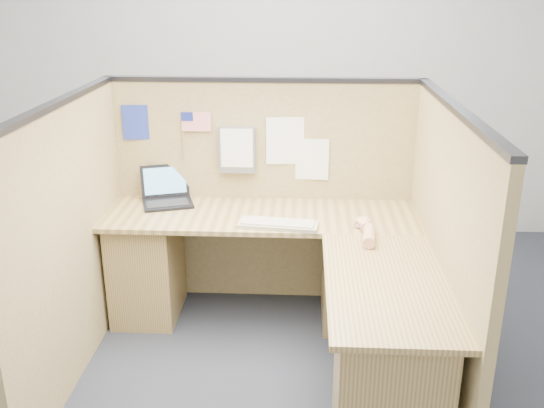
# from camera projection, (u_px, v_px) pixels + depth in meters

# --- Properties ---
(floor) EXTENTS (5.00, 5.00, 0.00)m
(floor) POSITION_uv_depth(u_px,v_px,m) (253.00, 378.00, 3.40)
(floor) COLOR black
(floor) RESTS_ON ground
(wall_back) EXTENTS (5.00, 0.00, 5.00)m
(wall_back) POSITION_uv_depth(u_px,v_px,m) (274.00, 71.00, 5.03)
(wall_back) COLOR #AFB2B5
(wall_back) RESTS_ON floor
(cubicle_partitions) EXTENTS (2.06, 1.83, 1.53)m
(cubicle_partitions) POSITION_uv_depth(u_px,v_px,m) (258.00, 223.00, 3.54)
(cubicle_partitions) COLOR olive
(cubicle_partitions) RESTS_ON floor
(l_desk) EXTENTS (1.95, 1.75, 0.73)m
(l_desk) POSITION_uv_depth(u_px,v_px,m) (288.00, 292.00, 3.53)
(l_desk) COLOR brown
(l_desk) RESTS_ON floor
(laptop) EXTENTS (0.37, 0.39, 0.23)m
(laptop) POSITION_uv_depth(u_px,v_px,m) (170.00, 194.00, 3.98)
(laptop) COLOR black
(laptop) RESTS_ON l_desk
(keyboard) EXTENTS (0.49, 0.21, 0.03)m
(keyboard) POSITION_uv_depth(u_px,v_px,m) (278.00, 224.00, 3.59)
(keyboard) COLOR gray
(keyboard) RESTS_ON l_desk
(mouse) EXTENTS (0.11, 0.07, 0.04)m
(mouse) POSITION_uv_depth(u_px,v_px,m) (364.00, 225.00, 3.56)
(mouse) COLOR #B9B9BD
(mouse) RESTS_ON l_desk
(hand_forearm) EXTENTS (0.10, 0.36, 0.08)m
(hand_forearm) POSITION_uv_depth(u_px,v_px,m) (367.00, 231.00, 3.43)
(hand_forearm) COLOR tan
(hand_forearm) RESTS_ON l_desk
(blue_poster) EXTENTS (0.17, 0.02, 0.23)m
(blue_poster) POSITION_uv_depth(u_px,v_px,m) (135.00, 122.00, 3.93)
(blue_poster) COLOR navy
(blue_poster) RESTS_ON cubicle_partitions
(american_flag) EXTENTS (0.20, 0.01, 0.33)m
(american_flag) POSITION_uv_depth(u_px,v_px,m) (193.00, 123.00, 3.90)
(american_flag) COLOR olive
(american_flag) RESTS_ON cubicle_partitions
(file_holder) EXTENTS (0.24, 0.05, 0.30)m
(file_holder) POSITION_uv_depth(u_px,v_px,m) (237.00, 150.00, 3.93)
(file_holder) COLOR slate
(file_holder) RESTS_ON cubicle_partitions
(paper_left) EXTENTS (0.24, 0.02, 0.31)m
(paper_left) POSITION_uv_depth(u_px,v_px,m) (285.00, 141.00, 3.92)
(paper_left) COLOR white
(paper_left) RESTS_ON cubicle_partitions
(paper_right) EXTENTS (0.22, 0.02, 0.27)m
(paper_right) POSITION_uv_depth(u_px,v_px,m) (312.00, 159.00, 3.95)
(paper_right) COLOR white
(paper_right) RESTS_ON cubicle_partitions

